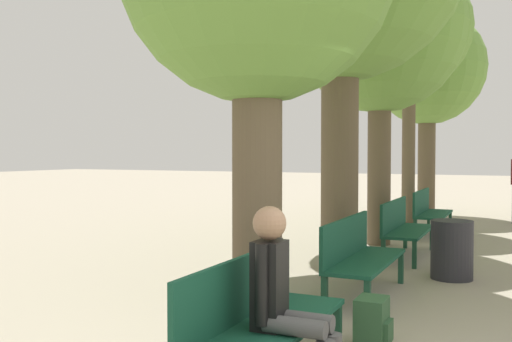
{
  "coord_description": "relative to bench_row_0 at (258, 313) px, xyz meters",
  "views": [
    {
      "loc": [
        0.07,
        -3.53,
        1.61
      ],
      "look_at": [
        -3.88,
        4.94,
        1.31
      ],
      "focal_mm": 40.0,
      "sensor_mm": 36.0,
      "label": 1
    }
  ],
  "objects": [
    {
      "name": "bench_row_3",
      "position": [
        0.0,
        7.99,
        0.0
      ],
      "size": [
        0.52,
        1.77,
        0.88
      ],
      "color": "#144733",
      "rests_on": "ground_plane"
    },
    {
      "name": "tree_row_4",
      "position": [
        -0.62,
        11.87,
        3.29
      ],
      "size": [
        2.97,
        2.97,
        5.32
      ],
      "color": "brown",
      "rests_on": "ground_plane"
    },
    {
      "name": "bench_row_0",
      "position": [
        0.0,
        0.0,
        0.0
      ],
      "size": [
        0.52,
        1.77,
        0.88
      ],
      "color": "#144733",
      "rests_on": "ground_plane"
    },
    {
      "name": "bench_row_2",
      "position": [
        0.0,
        5.33,
        0.0
      ],
      "size": [
        0.52,
        1.77,
        0.88
      ],
      "color": "#144733",
      "rests_on": "ground_plane"
    },
    {
      "name": "bench_row_1",
      "position": [
        0.0,
        2.66,
        0.0
      ],
      "size": [
        0.52,
        1.77,
        0.88
      ],
      "color": "#144733",
      "rests_on": "ground_plane"
    },
    {
      "name": "trash_bin",
      "position": [
        0.86,
        4.04,
        -0.12
      ],
      "size": [
        0.52,
        0.52,
        0.75
      ],
      "color": "#232328",
      "rests_on": "ground_plane"
    },
    {
      "name": "person_seated",
      "position": [
        0.24,
        -0.1,
        0.17
      ],
      "size": [
        0.6,
        0.34,
        1.26
      ],
      "color": "#4C4C4C",
      "rests_on": "ground_plane"
    },
    {
      "name": "tree_row_3",
      "position": [
        -0.62,
        9.24,
        3.79
      ],
      "size": [
        2.68,
        2.68,
        5.67
      ],
      "color": "brown",
      "rests_on": "ground_plane"
    },
    {
      "name": "backpack",
      "position": [
        0.55,
        1.07,
        -0.29
      ],
      "size": [
        0.28,
        0.31,
        0.41
      ],
      "color": "#284C2D",
      "rests_on": "ground_plane"
    },
    {
      "name": "tree_row_2",
      "position": [
        -0.62,
        6.39,
        3.25
      ],
      "size": [
        2.94,
        2.94,
        5.26
      ],
      "color": "brown",
      "rests_on": "ground_plane"
    }
  ]
}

